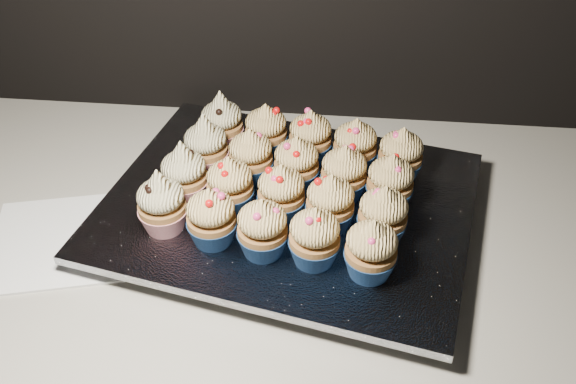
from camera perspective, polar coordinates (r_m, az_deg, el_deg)
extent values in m
cube|color=beige|center=(0.90, -6.00, -4.07)|extent=(2.44, 0.64, 0.04)
cube|color=white|center=(0.92, -19.58, -4.09)|extent=(0.22, 0.22, 0.00)
cube|color=black|center=(0.89, 0.00, -1.94)|extent=(0.51, 0.43, 0.02)
cube|color=silver|center=(0.88, 0.00, -1.11)|extent=(0.56, 0.47, 0.01)
cone|color=#B0182B|center=(0.84, -10.96, -2.32)|extent=(0.06, 0.06, 0.03)
ellipsoid|color=beige|center=(0.82, -11.28, -0.32)|extent=(0.06, 0.06, 0.04)
cone|color=beige|center=(0.80, -11.53, 1.23)|extent=(0.03, 0.03, 0.03)
cone|color=navy|center=(0.81, -6.72, -3.49)|extent=(0.06, 0.06, 0.03)
ellipsoid|color=#E9C275|center=(0.79, -6.92, -1.46)|extent=(0.06, 0.06, 0.04)
cone|color=#E9C275|center=(0.77, -7.05, -0.16)|extent=(0.03, 0.03, 0.02)
cone|color=navy|center=(0.79, -2.25, -4.49)|extent=(0.06, 0.06, 0.03)
ellipsoid|color=#E9C275|center=(0.77, -2.32, -2.44)|extent=(0.06, 0.06, 0.04)
cone|color=#E9C275|center=(0.75, -2.36, -1.13)|extent=(0.03, 0.03, 0.02)
cone|color=navy|center=(0.78, 2.33, -5.26)|extent=(0.06, 0.06, 0.03)
ellipsoid|color=#E9C275|center=(0.76, 2.41, -3.21)|extent=(0.06, 0.06, 0.04)
cone|color=#E9C275|center=(0.74, 2.45, -1.90)|extent=(0.03, 0.03, 0.02)
cone|color=navy|center=(0.77, 7.26, -6.33)|extent=(0.06, 0.06, 0.03)
ellipsoid|color=#E9C275|center=(0.75, 7.49, -4.29)|extent=(0.06, 0.06, 0.04)
cone|color=#E9C275|center=(0.73, 7.64, -2.98)|extent=(0.03, 0.03, 0.02)
cone|color=#B0182B|center=(0.88, -9.04, 0.29)|extent=(0.06, 0.06, 0.03)
ellipsoid|color=beige|center=(0.86, -9.29, 2.26)|extent=(0.06, 0.06, 0.04)
cone|color=beige|center=(0.84, -9.49, 3.78)|extent=(0.03, 0.03, 0.03)
cone|color=navy|center=(0.86, -5.09, -0.60)|extent=(0.06, 0.06, 0.03)
ellipsoid|color=#E9C275|center=(0.83, -5.23, 1.40)|extent=(0.06, 0.06, 0.04)
cone|color=#E9C275|center=(0.82, -5.33, 2.67)|extent=(0.03, 0.03, 0.02)
cone|color=navy|center=(0.84, -0.60, -1.31)|extent=(0.06, 0.06, 0.03)
ellipsoid|color=#E9C275|center=(0.82, -0.61, 0.71)|extent=(0.06, 0.06, 0.04)
cone|color=#E9C275|center=(0.80, -0.62, 1.99)|extent=(0.03, 0.03, 0.02)
cone|color=navy|center=(0.83, 3.71, -2.21)|extent=(0.06, 0.06, 0.03)
ellipsoid|color=#E9C275|center=(0.80, 3.82, -0.19)|extent=(0.06, 0.06, 0.04)
cone|color=#E9C275|center=(0.79, 3.89, 1.10)|extent=(0.03, 0.03, 0.02)
cone|color=navy|center=(0.82, 8.28, -3.26)|extent=(0.06, 0.06, 0.03)
ellipsoid|color=#E9C275|center=(0.79, 8.53, -1.24)|extent=(0.06, 0.06, 0.04)
cone|color=#E9C275|center=(0.78, 8.69, 0.04)|extent=(0.03, 0.03, 0.02)
cone|color=#B0182B|center=(0.93, -7.19, 2.81)|extent=(0.06, 0.06, 0.03)
ellipsoid|color=beige|center=(0.91, -7.38, 4.73)|extent=(0.06, 0.06, 0.04)
cone|color=beige|center=(0.89, -7.52, 6.21)|extent=(0.03, 0.03, 0.03)
cone|color=navy|center=(0.91, -3.28, 1.99)|extent=(0.06, 0.06, 0.03)
ellipsoid|color=#E9C275|center=(0.88, -3.37, 3.95)|extent=(0.06, 0.06, 0.04)
cone|color=#E9C275|center=(0.87, -3.42, 5.18)|extent=(0.03, 0.03, 0.02)
cone|color=navy|center=(0.89, 0.74, 1.33)|extent=(0.06, 0.06, 0.03)
ellipsoid|color=#E9C275|center=(0.87, 0.76, 3.30)|extent=(0.06, 0.06, 0.04)
cone|color=#E9C275|center=(0.86, 0.77, 4.55)|extent=(0.03, 0.03, 0.02)
cone|color=navy|center=(0.88, 4.91, 0.47)|extent=(0.06, 0.06, 0.03)
ellipsoid|color=#E9C275|center=(0.85, 5.04, 2.46)|extent=(0.06, 0.06, 0.04)
cone|color=#E9C275|center=(0.84, 5.13, 3.71)|extent=(0.03, 0.03, 0.02)
cone|color=navy|center=(0.87, 8.92, -0.35)|extent=(0.06, 0.06, 0.03)
ellipsoid|color=#E9C275|center=(0.85, 9.17, 1.63)|extent=(0.06, 0.06, 0.04)
cone|color=#E9C275|center=(0.83, 9.33, 2.88)|extent=(0.03, 0.03, 0.02)
cone|color=#B0182B|center=(0.98, -5.79, 4.93)|extent=(0.06, 0.06, 0.03)
ellipsoid|color=beige|center=(0.96, -5.94, 6.81)|extent=(0.06, 0.06, 0.04)
cone|color=beige|center=(0.94, -6.05, 8.25)|extent=(0.03, 0.03, 0.03)
cone|color=navy|center=(0.96, -1.94, 4.29)|extent=(0.06, 0.06, 0.03)
ellipsoid|color=#E9C275|center=(0.94, -1.99, 6.20)|extent=(0.06, 0.06, 0.04)
cone|color=#E9C275|center=(0.92, -2.02, 7.40)|extent=(0.03, 0.03, 0.02)
cone|color=navy|center=(0.94, 1.97, 3.72)|extent=(0.06, 0.06, 0.03)
ellipsoid|color=#E9C275|center=(0.92, 2.02, 5.64)|extent=(0.06, 0.06, 0.04)
cone|color=#E9C275|center=(0.91, 2.05, 6.85)|extent=(0.03, 0.03, 0.02)
cone|color=navy|center=(0.93, 5.88, 2.94)|extent=(0.06, 0.06, 0.03)
ellipsoid|color=#E9C275|center=(0.91, 6.04, 4.87)|extent=(0.06, 0.06, 0.04)
cone|color=#E9C275|center=(0.90, 6.14, 6.09)|extent=(0.03, 0.03, 0.02)
cone|color=navy|center=(0.92, 9.81, 2.09)|extent=(0.06, 0.06, 0.03)
ellipsoid|color=#E9C275|center=(0.90, 10.07, 4.01)|extent=(0.06, 0.06, 0.04)
cone|color=#E9C275|center=(0.89, 10.24, 5.23)|extent=(0.03, 0.03, 0.02)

